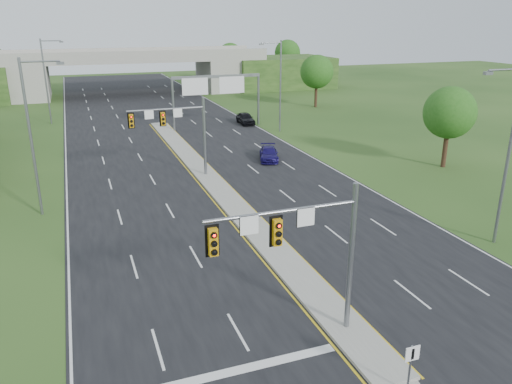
{
  "coord_description": "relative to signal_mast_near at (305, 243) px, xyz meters",
  "views": [
    {
      "loc": [
        -10.53,
        -16.78,
        13.36
      ],
      "look_at": [
        -0.27,
        11.17,
        3.0
      ],
      "focal_mm": 35.0,
      "sensor_mm": 36.0,
      "label": 1
    }
  ],
  "objects": [
    {
      "name": "lane_markings",
      "position": [
        1.66,
        28.99,
        -4.7
      ],
      "size": [
        23.72,
        160.0,
        0.01
      ],
      "color": "gold",
      "rests_on": "road"
    },
    {
      "name": "lightpole_r_far",
      "position": [
        15.56,
        40.07,
        1.38
      ],
      "size": [
        2.85,
        0.25,
        11.0
      ],
      "color": "slate",
      "rests_on": "ground"
    },
    {
      "name": "median_nose",
      "position": [
        2.26,
        -3.93,
        -4.63
      ],
      "size": [
        2.0,
        2.0,
        0.16
      ],
      "primitive_type": "cone",
      "color": "gray",
      "rests_on": "road"
    },
    {
      "name": "lightpole_r_near",
      "position": [
        15.56,
        5.07,
        1.38
      ],
      "size": [
        2.85,
        0.25,
        11.0
      ],
      "color": "slate",
      "rests_on": "ground"
    },
    {
      "name": "sign_gantry",
      "position": [
        8.95,
        44.99,
        0.51
      ],
      "size": [
        11.58,
        0.44,
        6.67
      ],
      "color": "slate",
      "rests_on": "ground"
    },
    {
      "name": "tree_back_d",
      "position": [
        40.26,
        94.07,
        1.11
      ],
      "size": [
        6.0,
        6.0,
        8.85
      ],
      "color": "#382316",
      "rests_on": "ground"
    },
    {
      "name": "car_far_b",
      "position": [
        9.54,
        28.05,
        -4.07
      ],
      "size": [
        3.07,
        4.69,
        1.26
      ],
      "primitive_type": "imported",
      "rotation": [
        0.0,
        0.0,
        -0.33
      ],
      "color": "#140C4C",
      "rests_on": "road"
    },
    {
      "name": "keep_right_sign",
      "position": [
        2.26,
        -4.45,
        -3.21
      ],
      "size": [
        0.6,
        0.13,
        2.2
      ],
      "color": "slate",
      "rests_on": "ground"
    },
    {
      "name": "ground",
      "position": [
        2.26,
        0.07,
        -4.73
      ],
      "size": [
        240.0,
        240.0,
        0.0
      ],
      "primitive_type": "plane",
      "color": "#234117",
      "rests_on": "ground"
    },
    {
      "name": "road",
      "position": [
        2.26,
        35.07,
        -4.72
      ],
      "size": [
        24.0,
        160.0,
        0.02
      ],
      "primitive_type": "cube",
      "color": "black",
      "rests_on": "ground"
    },
    {
      "name": "car_far_c",
      "position": [
        13.26,
        45.99,
        -3.95
      ],
      "size": [
        2.02,
        4.51,
        1.5
      ],
      "primitive_type": "imported",
      "rotation": [
        0.0,
        0.0,
        -0.06
      ],
      "color": "black",
      "rests_on": "road"
    },
    {
      "name": "median",
      "position": [
        2.26,
        23.07,
        -4.63
      ],
      "size": [
        2.0,
        54.0,
        0.16
      ],
      "primitive_type": "cube",
      "color": "gray",
      "rests_on": "road"
    },
    {
      "name": "lightpole_l_far",
      "position": [
        -11.03,
        55.07,
        1.38
      ],
      "size": [
        2.85,
        0.25,
        11.0
      ],
      "color": "slate",
      "rests_on": "ground"
    },
    {
      "name": "lightpole_l_mid",
      "position": [
        -11.03,
        20.07,
        1.38
      ],
      "size": [
        2.85,
        0.25,
        11.0
      ],
      "color": "slate",
      "rests_on": "ground"
    },
    {
      "name": "tree_r_mid",
      "position": [
        28.26,
        55.07,
        0.78
      ],
      "size": [
        5.2,
        5.2,
        8.12
      ],
      "color": "#382316",
      "rests_on": "ground"
    },
    {
      "name": "tree_r_near",
      "position": [
        24.26,
        20.07,
        0.45
      ],
      "size": [
        4.8,
        4.8,
        7.6
      ],
      "color": "#382316",
      "rests_on": "ground"
    },
    {
      "name": "tree_back_c",
      "position": [
        26.26,
        94.07,
        0.78
      ],
      "size": [
        5.6,
        5.6,
        8.32
      ],
      "color": "#382316",
      "rests_on": "ground"
    },
    {
      "name": "overpass",
      "position": [
        2.26,
        80.07,
        -1.17
      ],
      "size": [
        80.0,
        14.0,
        8.1
      ],
      "color": "gray",
      "rests_on": "ground"
    },
    {
      "name": "signal_mast_near",
      "position": [
        0.0,
        0.0,
        0.0
      ],
      "size": [
        6.62,
        0.6,
        7.0
      ],
      "color": "slate",
      "rests_on": "ground"
    },
    {
      "name": "signal_mast_far",
      "position": [
        0.0,
        25.0,
        0.0
      ],
      "size": [
        6.62,
        0.6,
        7.0
      ],
      "color": "slate",
      "rests_on": "ground"
    }
  ]
}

